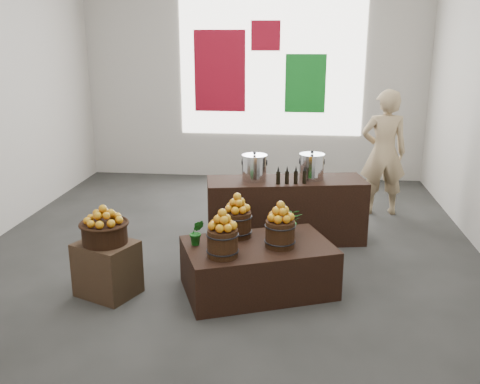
# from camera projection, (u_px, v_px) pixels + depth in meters

# --- Properties ---
(ground) EXTENTS (7.00, 7.00, 0.00)m
(ground) POSITION_uv_depth(u_px,v_px,m) (229.00, 248.00, 6.53)
(ground) COLOR #333331
(ground) RESTS_ON ground
(back_wall) EXTENTS (6.00, 0.04, 4.00)m
(back_wall) POSITION_uv_depth(u_px,v_px,m) (254.00, 65.00, 9.31)
(back_wall) COLOR #B7B2A9
(back_wall) RESTS_ON ground
(back_opening) EXTENTS (3.20, 0.02, 2.40)m
(back_opening) POSITION_uv_depth(u_px,v_px,m) (271.00, 66.00, 9.26)
(back_opening) COLOR white
(back_opening) RESTS_ON back_wall
(deco_red_left) EXTENTS (0.90, 0.04, 1.40)m
(deco_red_left) POSITION_uv_depth(u_px,v_px,m) (220.00, 71.00, 9.37)
(deco_red_left) COLOR maroon
(deco_red_left) RESTS_ON back_wall
(deco_green_right) EXTENTS (0.70, 0.04, 1.00)m
(deco_green_right) POSITION_uv_depth(u_px,v_px,m) (305.00, 84.00, 9.27)
(deco_green_right) COLOR #127921
(deco_green_right) RESTS_ON back_wall
(deco_red_upper) EXTENTS (0.50, 0.04, 0.50)m
(deco_red_upper) POSITION_uv_depth(u_px,v_px,m) (266.00, 36.00, 9.12)
(deco_red_upper) COLOR maroon
(deco_red_upper) RESTS_ON back_wall
(crate) EXTENTS (0.68, 0.63, 0.55)m
(crate) POSITION_uv_depth(u_px,v_px,m) (107.00, 268.00, 5.29)
(crate) COLOR #4A3122
(crate) RESTS_ON ground
(wicker_basket) EXTENTS (0.44, 0.44, 0.20)m
(wicker_basket) POSITION_uv_depth(u_px,v_px,m) (105.00, 233.00, 5.19)
(wicker_basket) COLOR black
(wicker_basket) RESTS_ON crate
(apples_in_basket) EXTENTS (0.34, 0.34, 0.18)m
(apples_in_basket) POSITION_uv_depth(u_px,v_px,m) (103.00, 215.00, 5.13)
(apples_in_basket) COLOR #A30D05
(apples_in_basket) RESTS_ON wicker_basket
(display_table) EXTENTS (1.66, 1.35, 0.50)m
(display_table) POSITION_uv_depth(u_px,v_px,m) (258.00, 267.00, 5.37)
(display_table) COLOR black
(display_table) RESTS_ON ground
(apple_bucket_front_left) EXTENTS (0.29, 0.29, 0.27)m
(apple_bucket_front_left) POSITION_uv_depth(u_px,v_px,m) (223.00, 243.00, 4.98)
(apple_bucket_front_left) COLOR #32190D
(apple_bucket_front_left) RESTS_ON display_table
(apples_in_bucket_front_left) EXTENTS (0.22, 0.22, 0.19)m
(apples_in_bucket_front_left) POSITION_uv_depth(u_px,v_px,m) (222.00, 220.00, 4.92)
(apples_in_bucket_front_left) COLOR #A30D05
(apples_in_bucket_front_left) RESTS_ON apple_bucket_front_left
(apple_bucket_front_right) EXTENTS (0.29, 0.29, 0.27)m
(apple_bucket_front_right) POSITION_uv_depth(u_px,v_px,m) (280.00, 234.00, 5.21)
(apple_bucket_front_right) COLOR #32190D
(apple_bucket_front_right) RESTS_ON display_table
(apples_in_bucket_front_right) EXTENTS (0.22, 0.22, 0.19)m
(apples_in_bucket_front_right) POSITION_uv_depth(u_px,v_px,m) (281.00, 211.00, 5.15)
(apples_in_bucket_front_right) COLOR #A30D05
(apples_in_bucket_front_right) RESTS_ON apple_bucket_front_right
(apple_bucket_rear) EXTENTS (0.29, 0.29, 0.27)m
(apple_bucket_rear) POSITION_uv_depth(u_px,v_px,m) (237.00, 224.00, 5.48)
(apple_bucket_rear) COLOR #32190D
(apple_bucket_rear) RESTS_ON display_table
(apples_in_bucket_rear) EXTENTS (0.22, 0.22, 0.19)m
(apples_in_bucket_rear) POSITION_uv_depth(u_px,v_px,m) (237.00, 203.00, 5.41)
(apples_in_bucket_rear) COLOR #A30D05
(apples_in_bucket_rear) RESTS_ON apple_bucket_rear
(herb_garnish_right) EXTENTS (0.30, 0.27, 0.30)m
(herb_garnish_right) POSITION_uv_depth(u_px,v_px,m) (289.00, 221.00, 5.53)
(herb_garnish_right) COLOR #125514
(herb_garnish_right) RESTS_ON display_table
(herb_garnish_left) EXTENTS (0.16, 0.14, 0.26)m
(herb_garnish_left) POSITION_uv_depth(u_px,v_px,m) (197.00, 232.00, 5.26)
(herb_garnish_left) COLOR #125514
(herb_garnish_left) RESTS_ON display_table
(counter) EXTENTS (2.02, 0.96, 0.79)m
(counter) POSITION_uv_depth(u_px,v_px,m) (286.00, 210.00, 6.67)
(counter) COLOR black
(counter) RESTS_ON ground
(stock_pot_left) EXTENTS (0.30, 0.30, 0.30)m
(stock_pot_left) POSITION_uv_depth(u_px,v_px,m) (254.00, 168.00, 6.49)
(stock_pot_left) COLOR silver
(stock_pot_left) RESTS_ON counter
(stock_pot_center) EXTENTS (0.30, 0.30, 0.30)m
(stock_pot_center) POSITION_uv_depth(u_px,v_px,m) (312.00, 167.00, 6.54)
(stock_pot_center) COLOR silver
(stock_pot_center) RESTS_ON counter
(oil_cruets) EXTENTS (0.29, 0.10, 0.22)m
(oil_cruets) POSITION_uv_depth(u_px,v_px,m) (289.00, 175.00, 6.34)
(oil_cruets) COLOR black
(oil_cruets) RESTS_ON counter
(shopper) EXTENTS (0.68, 0.48, 1.80)m
(shopper) POSITION_uv_depth(u_px,v_px,m) (384.00, 153.00, 7.58)
(shopper) COLOR tan
(shopper) RESTS_ON ground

